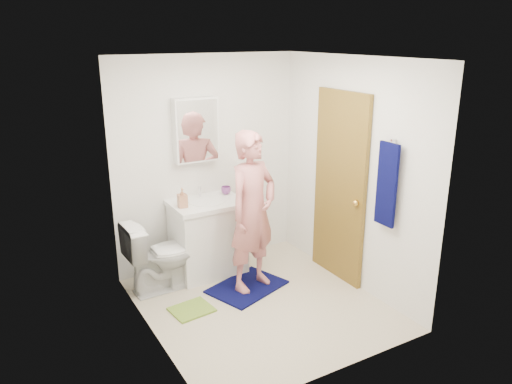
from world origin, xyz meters
TOP-DOWN VIEW (x-y plane):
  - floor at (0.00, 0.00)m, footprint 2.20×2.40m
  - ceiling at (0.00, 0.00)m, footprint 2.20×2.40m
  - wall_back at (0.00, 1.21)m, footprint 2.20×0.02m
  - wall_front at (0.00, -1.21)m, footprint 2.20×0.02m
  - wall_left at (-1.11, 0.00)m, footprint 0.02×2.40m
  - wall_right at (1.11, 0.00)m, footprint 0.02×2.40m
  - vanity_cabinet at (-0.15, 0.91)m, footprint 0.75×0.55m
  - countertop at (-0.15, 0.91)m, footprint 0.79×0.59m
  - sink_basin at (-0.15, 0.91)m, footprint 0.40×0.40m
  - faucet at (-0.15, 1.09)m, footprint 0.03×0.03m
  - medicine_cabinet at (-0.15, 1.14)m, footprint 0.50×0.12m
  - mirror_panel at (-0.15, 1.08)m, footprint 0.46×0.01m
  - door at (1.07, 0.15)m, footprint 0.05×0.80m
  - door_knob at (1.03, -0.17)m, footprint 0.07×0.07m
  - towel at (1.03, -0.57)m, footprint 0.03×0.24m
  - towel_hook at (1.07, -0.57)m, footprint 0.06×0.02m
  - toilet at (-0.73, 0.80)m, footprint 0.78×0.46m
  - bath_mat at (0.04, 0.36)m, footprint 0.91×0.77m
  - green_rug at (-0.65, 0.23)m, footprint 0.42×0.37m
  - soap_dispenser at (-0.45, 0.86)m, footprint 0.10×0.10m
  - toothbrush_cup at (0.15, 1.04)m, footprint 0.12×0.12m
  - man at (0.11, 0.35)m, footprint 0.70×0.57m

SIDE VIEW (x-z plane):
  - floor at x=0.00m, z-range -0.02..0.00m
  - green_rug at x=-0.65m, z-range 0.00..0.02m
  - bath_mat at x=0.04m, z-range 0.00..0.02m
  - toilet at x=-0.73m, z-range 0.00..0.77m
  - vanity_cabinet at x=-0.15m, z-range 0.00..0.80m
  - countertop at x=-0.15m, z-range 0.80..0.85m
  - sink_basin at x=-0.15m, z-range 0.83..0.86m
  - man at x=0.11m, z-range 0.02..1.70m
  - toothbrush_cup at x=0.15m, z-range 0.85..0.94m
  - faucet at x=-0.15m, z-range 0.85..0.97m
  - door_knob at x=1.03m, z-range 0.91..0.98m
  - soap_dispenser at x=-0.45m, z-range 0.85..1.06m
  - door at x=1.07m, z-range 0.00..2.05m
  - wall_back at x=0.00m, z-range 0.00..2.40m
  - wall_front at x=0.00m, z-range 0.00..2.40m
  - wall_left at x=-1.11m, z-range 0.00..2.40m
  - wall_right at x=1.11m, z-range 0.00..2.40m
  - towel at x=1.03m, z-range 0.85..1.65m
  - medicine_cabinet at x=-0.15m, z-range 1.25..1.95m
  - mirror_panel at x=-0.15m, z-range 1.27..1.93m
  - towel_hook at x=1.07m, z-range 1.66..1.68m
  - ceiling at x=0.00m, z-range 2.40..2.42m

